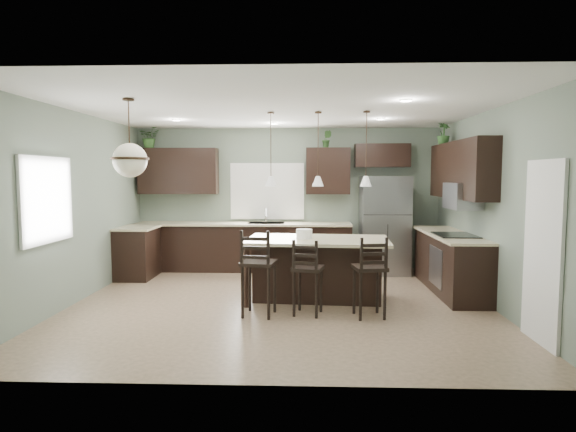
# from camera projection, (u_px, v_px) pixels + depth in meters

# --- Properties ---
(ground) EXTENTS (6.00, 6.00, 0.00)m
(ground) POSITION_uv_depth(u_px,v_px,m) (280.00, 303.00, 7.02)
(ground) COLOR #9E8466
(ground) RESTS_ON ground
(pantry_door) EXTENTS (0.04, 0.82, 2.04)m
(pantry_door) POSITION_uv_depth(u_px,v_px,m) (543.00, 253.00, 5.28)
(pantry_door) COLOR white
(pantry_door) RESTS_ON ground
(window_back) EXTENTS (1.35, 0.02, 1.00)m
(window_back) POSITION_uv_depth(u_px,v_px,m) (267.00, 191.00, 9.63)
(window_back) COLOR white
(window_back) RESTS_ON room_shell
(window_left) EXTENTS (0.02, 1.10, 1.00)m
(window_left) POSITION_uv_depth(u_px,v_px,m) (46.00, 200.00, 6.20)
(window_left) COLOR white
(window_left) RESTS_ON room_shell
(left_return_cabs) EXTENTS (0.60, 0.90, 0.90)m
(left_return_cabs) POSITION_uv_depth(u_px,v_px,m) (137.00, 253.00, 8.77)
(left_return_cabs) COLOR black
(left_return_cabs) RESTS_ON ground
(left_return_countertop) EXTENTS (0.66, 0.96, 0.04)m
(left_return_countertop) POSITION_uv_depth(u_px,v_px,m) (138.00, 228.00, 8.73)
(left_return_countertop) COLOR beige
(left_return_countertop) RESTS_ON left_return_cabs
(back_lower_cabs) EXTENTS (4.20, 0.60, 0.90)m
(back_lower_cabs) POSITION_uv_depth(u_px,v_px,m) (244.00, 248.00, 9.45)
(back_lower_cabs) COLOR black
(back_lower_cabs) RESTS_ON ground
(back_countertop) EXTENTS (4.20, 0.66, 0.04)m
(back_countertop) POSITION_uv_depth(u_px,v_px,m) (243.00, 224.00, 9.39)
(back_countertop) COLOR beige
(back_countertop) RESTS_ON back_lower_cabs
(sink_inset) EXTENTS (0.70, 0.45, 0.01)m
(sink_inset) POSITION_uv_depth(u_px,v_px,m) (266.00, 223.00, 9.37)
(sink_inset) COLOR gray
(sink_inset) RESTS_ON back_countertop
(faucet) EXTENTS (0.02, 0.02, 0.28)m
(faucet) POSITION_uv_depth(u_px,v_px,m) (266.00, 216.00, 9.33)
(faucet) COLOR silver
(faucet) RESTS_ON back_countertop
(back_upper_left) EXTENTS (1.55, 0.34, 0.90)m
(back_upper_left) POSITION_uv_depth(u_px,v_px,m) (178.00, 171.00, 9.50)
(back_upper_left) COLOR black
(back_upper_left) RESTS_ON room_shell
(back_upper_right) EXTENTS (0.85, 0.34, 0.90)m
(back_upper_right) POSITION_uv_depth(u_px,v_px,m) (328.00, 171.00, 9.39)
(back_upper_right) COLOR black
(back_upper_right) RESTS_ON room_shell
(fridge_header) EXTENTS (1.05, 0.34, 0.45)m
(fridge_header) POSITION_uv_depth(u_px,v_px,m) (382.00, 156.00, 9.33)
(fridge_header) COLOR black
(fridge_header) RESTS_ON room_shell
(right_lower_cabs) EXTENTS (0.60, 2.35, 0.90)m
(right_lower_cabs) POSITION_uv_depth(u_px,v_px,m) (450.00, 263.00, 7.75)
(right_lower_cabs) COLOR black
(right_lower_cabs) RESTS_ON ground
(right_countertop) EXTENTS (0.66, 2.35, 0.04)m
(right_countertop) POSITION_uv_depth(u_px,v_px,m) (449.00, 234.00, 7.71)
(right_countertop) COLOR beige
(right_countertop) RESTS_ON right_lower_cabs
(cooktop) EXTENTS (0.58, 0.75, 0.02)m
(cooktop) POSITION_uv_depth(u_px,v_px,m) (455.00, 235.00, 7.44)
(cooktop) COLOR black
(cooktop) RESTS_ON right_countertop
(wall_oven_front) EXTENTS (0.01, 0.72, 0.60)m
(wall_oven_front) POSITION_uv_depth(u_px,v_px,m) (435.00, 266.00, 7.49)
(wall_oven_front) COLOR gray
(wall_oven_front) RESTS_ON right_lower_cabs
(right_upper_cabs) EXTENTS (0.34, 2.35, 0.90)m
(right_upper_cabs) POSITION_uv_depth(u_px,v_px,m) (461.00, 170.00, 7.62)
(right_upper_cabs) COLOR black
(right_upper_cabs) RESTS_ON room_shell
(microwave) EXTENTS (0.40, 0.75, 0.40)m
(microwave) POSITION_uv_depth(u_px,v_px,m) (463.00, 196.00, 7.38)
(microwave) COLOR gray
(microwave) RESTS_ON right_upper_cabs
(refrigerator) EXTENTS (0.90, 0.74, 1.85)m
(refrigerator) POSITION_uv_depth(u_px,v_px,m) (384.00, 225.00, 9.14)
(refrigerator) COLOR gray
(refrigerator) RESTS_ON ground
(kitchen_island) EXTENTS (2.18, 1.34, 0.92)m
(kitchen_island) POSITION_uv_depth(u_px,v_px,m) (317.00, 269.00, 7.21)
(kitchen_island) COLOR black
(kitchen_island) RESTS_ON ground
(serving_dish) EXTENTS (0.24, 0.24, 0.14)m
(serving_dish) POSITION_uv_depth(u_px,v_px,m) (304.00, 234.00, 7.18)
(serving_dish) COLOR white
(serving_dish) RESTS_ON kitchen_island
(bar_stool_left) EXTENTS (0.49, 0.49, 1.16)m
(bar_stool_left) POSITION_uv_depth(u_px,v_px,m) (259.00, 273.00, 6.37)
(bar_stool_left) COLOR black
(bar_stool_left) RESTS_ON ground
(bar_stool_center) EXTENTS (0.46, 0.46, 1.03)m
(bar_stool_center) POSITION_uv_depth(u_px,v_px,m) (308.00, 277.00, 6.42)
(bar_stool_center) COLOR black
(bar_stool_center) RESTS_ON ground
(bar_stool_right) EXTENTS (0.46, 0.46, 1.08)m
(bar_stool_right) POSITION_uv_depth(u_px,v_px,m) (369.00, 277.00, 6.30)
(bar_stool_right) COLOR black
(bar_stool_right) RESTS_ON ground
(pendant_left) EXTENTS (0.17, 0.17, 1.10)m
(pendant_left) POSITION_uv_depth(u_px,v_px,m) (271.00, 149.00, 7.13)
(pendant_left) COLOR white
(pendant_left) RESTS_ON room_shell
(pendant_center) EXTENTS (0.17, 0.17, 1.10)m
(pendant_center) POSITION_uv_depth(u_px,v_px,m) (318.00, 149.00, 7.06)
(pendant_center) COLOR silver
(pendant_center) RESTS_ON room_shell
(pendant_right) EXTENTS (0.17, 0.17, 1.10)m
(pendant_right) POSITION_uv_depth(u_px,v_px,m) (366.00, 149.00, 6.98)
(pendant_right) COLOR white
(pendant_right) RESTS_ON room_shell
(chandelier) EXTENTS (0.46, 0.46, 0.96)m
(chandelier) POSITION_uv_depth(u_px,v_px,m) (129.00, 138.00, 5.85)
(chandelier) COLOR #F7EFCA
(chandelier) RESTS_ON room_shell
(plant_back_left) EXTENTS (0.45, 0.41, 0.43)m
(plant_back_left) POSITION_uv_depth(u_px,v_px,m) (150.00, 137.00, 9.43)
(plant_back_left) COLOR #315927
(plant_back_left) RESTS_ON back_upper_left
(plant_back_right) EXTENTS (0.22, 0.20, 0.33)m
(plant_back_right) POSITION_uv_depth(u_px,v_px,m) (327.00, 139.00, 9.31)
(plant_back_right) COLOR #2C5223
(plant_back_right) RESTS_ON back_upper_right
(plant_right_wall) EXTENTS (0.28, 0.28, 0.40)m
(plant_right_wall) POSITION_uv_depth(u_px,v_px,m) (443.00, 134.00, 8.49)
(plant_right_wall) COLOR #2C5525
(plant_right_wall) RESTS_ON right_upper_cabs
(room_shell) EXTENTS (6.00, 6.00, 6.00)m
(room_shell) POSITION_uv_depth(u_px,v_px,m) (280.00, 187.00, 6.87)
(room_shell) COLOR slate
(room_shell) RESTS_ON ground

